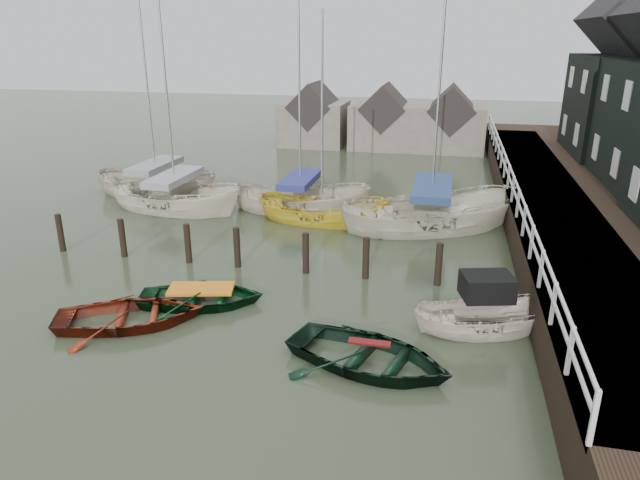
% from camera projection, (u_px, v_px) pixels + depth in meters
% --- Properties ---
extents(ground, '(120.00, 120.00, 0.00)m').
position_uv_depth(ground, '(240.00, 309.00, 16.49)').
color(ground, '#2B3220').
rests_on(ground, ground).
extents(pier, '(3.04, 32.00, 2.70)m').
position_uv_depth(pier, '(542.00, 209.00, 23.43)').
color(pier, black).
rests_on(pier, ground).
extents(mooring_pilings, '(13.72, 0.22, 1.80)m').
position_uv_depth(mooring_pilings, '(240.00, 253.00, 19.31)').
color(mooring_pilings, black).
rests_on(mooring_pilings, ground).
extents(far_sheds, '(14.00, 4.08, 4.39)m').
position_uv_depth(far_sheds, '(382.00, 121.00, 39.53)').
color(far_sheds, '#665B51').
rests_on(far_sheds, ground).
extents(rowboat_red, '(4.70, 4.10, 0.81)m').
position_uv_depth(rowboat_red, '(131.00, 324.00, 15.62)').
color(rowboat_red, '#631D0E').
rests_on(rowboat_red, ground).
extents(rowboat_green, '(4.13, 3.39, 0.75)m').
position_uv_depth(rowboat_green, '(202.00, 304.00, 16.78)').
color(rowboat_green, black).
rests_on(rowboat_green, ground).
extents(rowboat_dkgreen, '(4.73, 3.95, 0.84)m').
position_uv_depth(rowboat_dkgreen, '(369.00, 366.00, 13.63)').
color(rowboat_dkgreen, black).
rests_on(rowboat_dkgreen, ground).
extents(motorboat, '(4.03, 2.35, 2.27)m').
position_uv_depth(motorboat, '(483.00, 327.00, 15.24)').
color(motorboat, beige).
rests_on(motorboat, ground).
extents(sailboat_a, '(6.82, 3.29, 11.77)m').
position_uv_depth(sailboat_a, '(177.00, 208.00, 25.80)').
color(sailboat_a, silver).
rests_on(sailboat_a, ground).
extents(sailboat_b, '(6.35, 2.63, 11.34)m').
position_uv_depth(sailboat_b, '(301.00, 209.00, 25.67)').
color(sailboat_b, beige).
rests_on(sailboat_b, ground).
extents(sailboat_c, '(5.89, 2.74, 9.50)m').
position_uv_depth(sailboat_c, '(322.00, 221.00, 24.24)').
color(sailboat_c, gold).
rests_on(sailboat_c, ground).
extents(sailboat_d, '(8.01, 5.48, 11.45)m').
position_uv_depth(sailboat_d, '(430.00, 227.00, 23.36)').
color(sailboat_d, beige).
rests_on(sailboat_d, ground).
extents(sailboat_e, '(6.79, 3.14, 10.60)m').
position_uv_depth(sailboat_e, '(158.00, 195.00, 28.06)').
color(sailboat_e, '#BCB2A0').
rests_on(sailboat_e, ground).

